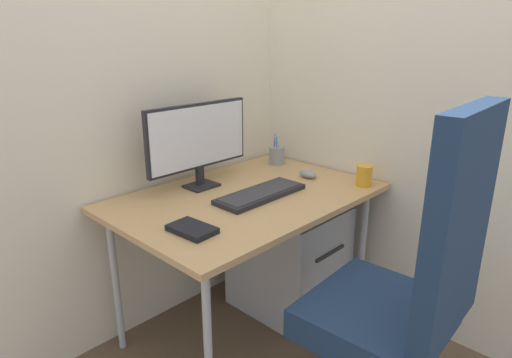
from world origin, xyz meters
name	(u,v)px	position (x,y,z in m)	size (l,w,h in m)	color
ground_plane	(248,326)	(0.00, 0.00, 0.00)	(8.00, 8.00, 0.00)	brown
wall_back	(182,41)	(0.00, 0.44, 1.40)	(2.37, 0.04, 2.80)	beige
wall_side_right	(361,41)	(0.64, -0.17, 1.40)	(0.04, 1.97, 2.80)	beige
desk	(247,204)	(0.00, 0.00, 0.68)	(1.21, 0.81, 0.72)	tan
office_chair	(408,286)	(-0.03, -0.82, 0.61)	(0.59, 0.61, 1.24)	black
filing_cabinet	(288,257)	(0.30, -0.01, 0.29)	(0.46, 0.53, 0.58)	#B2B5BA
monitor	(198,139)	(-0.08, 0.24, 0.96)	(0.57, 0.12, 0.40)	black
keyboard	(261,194)	(0.03, -0.06, 0.74)	(0.45, 0.17, 0.03)	black
mouse	(308,174)	(0.40, -0.05, 0.74)	(0.06, 0.11, 0.04)	gray
pen_holder	(277,155)	(0.48, 0.23, 0.78)	(0.09, 0.09, 0.17)	gray
notebook	(192,229)	(-0.43, -0.14, 0.74)	(0.12, 0.18, 0.02)	black
coffee_mug	(364,176)	(0.49, -0.32, 0.78)	(0.11, 0.08, 0.10)	orange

